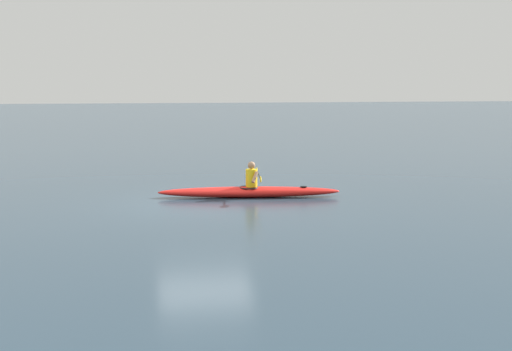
% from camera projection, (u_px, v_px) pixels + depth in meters
% --- Properties ---
extents(ground_plane, '(160.00, 160.00, 0.00)m').
position_uv_depth(ground_plane, '(205.00, 203.00, 18.60)').
color(ground_plane, '#283D4C').
extents(kayak, '(5.13, 1.21, 0.29)m').
position_uv_depth(kayak, '(249.00, 192.00, 19.59)').
color(kayak, red).
rests_on(kayak, ground).
extents(kayaker, '(0.51, 2.31, 0.71)m').
position_uv_depth(kayaker, '(252.00, 176.00, 19.54)').
color(kayaker, yellow).
rests_on(kayaker, kayak).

